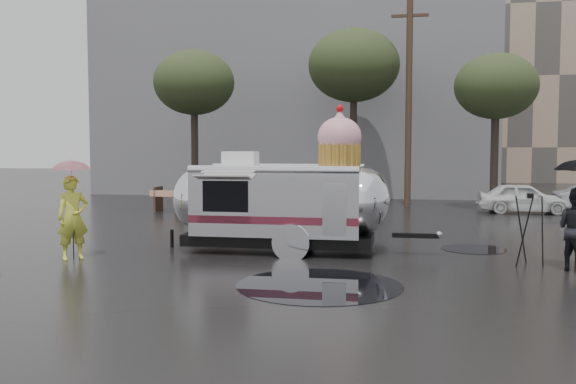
% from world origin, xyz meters
% --- Properties ---
extents(ground, '(120.00, 120.00, 0.00)m').
position_xyz_m(ground, '(0.00, 0.00, 0.00)').
color(ground, black).
rests_on(ground, ground).
extents(puddles, '(12.90, 7.93, 0.01)m').
position_xyz_m(puddles, '(-1.38, -2.01, 0.01)').
color(puddles, black).
rests_on(puddles, ground).
extents(grey_building, '(22.00, 12.00, 13.00)m').
position_xyz_m(grey_building, '(-4.00, 24.00, 6.50)').
color(grey_building, slate).
rests_on(grey_building, ground).
extents(utility_pole, '(1.60, 0.28, 9.00)m').
position_xyz_m(utility_pole, '(2.50, 14.00, 4.62)').
color(utility_pole, '#473323').
rests_on(utility_pole, ground).
extents(tree_left, '(3.64, 3.64, 6.95)m').
position_xyz_m(tree_left, '(-7.00, 13.00, 5.48)').
color(tree_left, '#382D26').
rests_on(tree_left, ground).
extents(tree_mid, '(4.20, 4.20, 8.03)m').
position_xyz_m(tree_mid, '(0.00, 15.00, 6.34)').
color(tree_mid, '#382D26').
rests_on(tree_mid, ground).
extents(tree_right, '(3.36, 3.36, 6.42)m').
position_xyz_m(tree_right, '(6.00, 13.00, 5.06)').
color(tree_right, '#382D26').
rests_on(tree_right, ground).
extents(barricade_row, '(4.30, 0.80, 1.00)m').
position_xyz_m(barricade_row, '(-5.55, 9.96, 0.52)').
color(barricade_row, '#473323').
rests_on(barricade_row, ground).
extents(airstream_trailer, '(6.81, 2.63, 3.66)m').
position_xyz_m(airstream_trailer, '(-0.49, 1.39, 1.29)').
color(airstream_trailer, silver).
rests_on(airstream_trailer, ground).
extents(person_left, '(0.82, 0.81, 1.92)m').
position_xyz_m(person_left, '(-4.97, -0.70, 0.96)').
color(person_left, '#D3DE40').
rests_on(person_left, ground).
extents(umbrella_pink, '(1.10, 1.10, 2.30)m').
position_xyz_m(umbrella_pink, '(-4.97, -0.70, 1.92)').
color(umbrella_pink, pink).
rests_on(umbrella_pink, ground).
extents(person_right, '(0.87, 0.94, 1.74)m').
position_xyz_m(person_right, '(5.97, 0.11, 0.87)').
color(person_right, black).
rests_on(person_right, ground).
extents(tripod, '(0.58, 0.65, 1.58)m').
position_xyz_m(tripod, '(5.12, 0.51, 0.95)').
color(tripod, black).
rests_on(tripod, ground).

